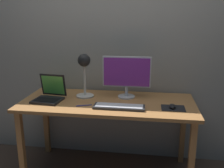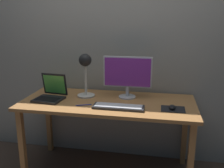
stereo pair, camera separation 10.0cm
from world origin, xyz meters
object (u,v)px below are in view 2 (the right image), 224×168
Objects in this scene: mouse at (172,107)px; pen at (84,105)px; monitor at (128,74)px; laptop at (51,92)px; desk_lamp at (85,68)px; keyboard_main at (118,107)px.

mouse is 0.77m from pen.
monitor reaches higher than laptop.
monitor is at bearing 4.43° from desk_lamp.
keyboard_main is 1.54× the size of laptop.
pen is (0.36, -0.13, -0.06)m from laptop.
monitor is 0.38m from keyboard_main.
desk_lamp reaches higher than monitor.
keyboard_main is 0.69m from laptop.
desk_lamp is (0.30, 0.13, 0.22)m from laptop.
laptop is at bearing 160.06° from pen.
laptop reaches higher than keyboard_main.
mouse is at bearing 7.26° from keyboard_main.
mouse is at bearing -14.85° from desk_lamp.
keyboard_main is 0.31m from pen.
desk_lamp is (-0.37, 0.27, 0.27)m from keyboard_main.
monitor reaches higher than keyboard_main.
mouse reaches higher than pen.
keyboard_main is (-0.04, -0.31, -0.22)m from monitor.
laptop is (-0.70, -0.17, -0.17)m from monitor.
pen is (-0.76, -0.05, -0.02)m from mouse.
monitor is 0.41m from desk_lamp.
laptop is 2.98× the size of mouse.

